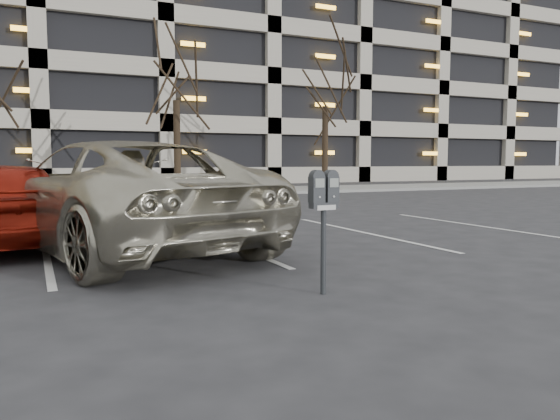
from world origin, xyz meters
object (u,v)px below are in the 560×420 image
Objects in this scene: suv_silver at (115,196)px; tree_c at (175,42)px; tree_d at (326,54)px; parking_meter at (324,201)px.

tree_c is at bearing -123.55° from suv_silver.
tree_d reaches higher than suv_silver.
suv_silver is (-11.40, -13.81, -5.43)m from tree_d.
tree_d is (7.00, 0.00, 0.08)m from tree_c.
parking_meter is 4.07m from suv_silver.
tree_d is at bearing 56.89° from parking_meter.
tree_c is 18.56m from parking_meter.
suv_silver is (-4.40, -13.81, -5.36)m from tree_c.
tree_d is at bearing -145.42° from suv_silver.
tree_d is 20.84m from parking_meter.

